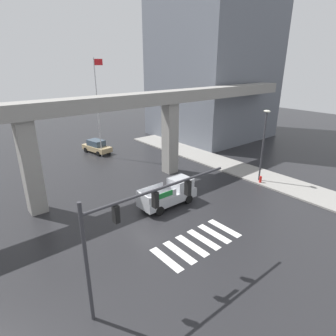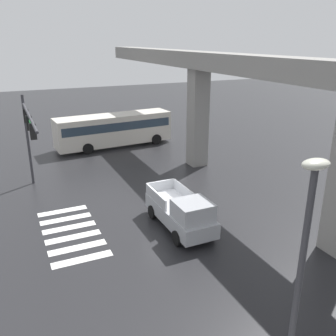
{
  "view_description": "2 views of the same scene",
  "coord_description": "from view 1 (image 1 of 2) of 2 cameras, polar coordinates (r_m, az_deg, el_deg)",
  "views": [
    {
      "loc": [
        -11.78,
        -16.64,
        11.46
      ],
      "look_at": [
        1.78,
        -0.17,
        3.42
      ],
      "focal_mm": 30.23,
      "sensor_mm": 36.0,
      "label": 1
    },
    {
      "loc": [
        17.55,
        -7.88,
        9.61
      ],
      "look_at": [
        -0.42,
        0.31,
        2.61
      ],
      "focal_mm": 39.09,
      "sensor_mm": 36.0,
      "label": 2
    }
  ],
  "objects": [
    {
      "name": "sedan_tan",
      "position": [
        39.04,
        -14.18,
        4.25
      ],
      "size": [
        2.57,
        4.56,
        1.72
      ],
      "color": "tan",
      "rests_on": "ground"
    },
    {
      "name": "street_lamp_near_corner",
      "position": [
        28.94,
        18.75,
        5.75
      ],
      "size": [
        0.44,
        0.7,
        7.24
      ],
      "color": "#38383D",
      "rests_on": "ground"
    },
    {
      "name": "flagpole",
      "position": [
        36.01,
        -13.94,
        12.61
      ],
      "size": [
        1.16,
        0.12,
        11.92
      ],
      "color": "silver",
      "rests_on": "ground"
    },
    {
      "name": "ground_plane",
      "position": [
        23.39,
        -3.66,
        -8.73
      ],
      "size": [
        120.0,
        120.0,
        0.0
      ],
      "primitive_type": "plane",
      "color": "#232326"
    },
    {
      "name": "traffic_signal_mast",
      "position": [
        13.72,
        -6.4,
        -9.67
      ],
      "size": [
        8.69,
        0.32,
        6.2
      ],
      "color": "#38383D",
      "rests_on": "ground"
    },
    {
      "name": "crosswalk_stripes",
      "position": [
        19.86,
        6.0,
        -14.69
      ],
      "size": [
        6.05,
        2.8,
        0.01
      ],
      "color": "silver",
      "rests_on": "ground"
    },
    {
      "name": "pickup_truck",
      "position": [
        24.06,
        0.46,
        -5.15
      ],
      "size": [
        5.11,
        2.11,
        2.08
      ],
      "color": "#A8AAAF",
      "rests_on": "ground"
    },
    {
      "name": "elevated_overpass",
      "position": [
        25.73,
        -11.87,
        11.03
      ],
      "size": [
        50.13,
        1.95,
        8.73
      ],
      "color": "gray",
      "rests_on": "ground"
    },
    {
      "name": "office_building",
      "position": [
        47.81,
        9.65,
        30.02
      ],
      "size": [
        15.54,
        15.24,
        38.9
      ],
      "primitive_type": "cube",
      "color": "slate",
      "rests_on": "ground"
    },
    {
      "name": "sidewalk_east",
      "position": [
        33.36,
        13.21,
        0.13
      ],
      "size": [
        4.0,
        36.0,
        0.15
      ],
      "primitive_type": "cube",
      "color": "gray",
      "rests_on": "ground"
    },
    {
      "name": "fire_hydrant",
      "position": [
        29.67,
        18.13,
        -2.26
      ],
      "size": [
        0.24,
        0.24,
        0.85
      ],
      "color": "red",
      "rests_on": "ground"
    }
  ]
}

